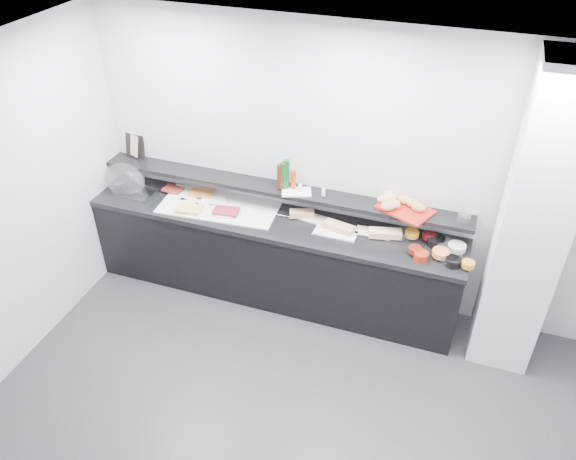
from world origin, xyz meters
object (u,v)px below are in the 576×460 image
(condiment_tray, at_px, (296,192))
(carafe, at_px, (466,208))
(framed_print, at_px, (135,144))
(bread_tray, at_px, (405,209))
(sandwich_plate_mid, at_px, (335,233))
(cloche_base, at_px, (136,192))

(condiment_tray, height_order, carafe, carafe)
(framed_print, xyz_separation_m, carafe, (3.28, -0.14, 0.02))
(bread_tray, bearing_deg, condiment_tray, -153.50)
(framed_print, distance_m, bread_tray, 2.78)
(framed_print, bearing_deg, carafe, -3.13)
(sandwich_plate_mid, height_order, carafe, carafe)
(framed_print, distance_m, condiment_tray, 1.79)
(carafe, bearing_deg, condiment_tray, -179.77)
(condiment_tray, xyz_separation_m, carafe, (1.50, 0.01, 0.14))
(cloche_base, xyz_separation_m, condiment_tray, (1.64, 0.17, 0.24))
(sandwich_plate_mid, bearing_deg, bread_tray, 19.91)
(cloche_base, distance_m, condiment_tray, 1.66)
(carafe, bearing_deg, cloche_base, -176.72)
(condiment_tray, height_order, bread_tray, bread_tray)
(sandwich_plate_mid, xyz_separation_m, carafe, (1.06, 0.17, 0.39))
(cloche_base, xyz_separation_m, framed_print, (-0.14, 0.32, 0.36))
(sandwich_plate_mid, bearing_deg, cloche_base, -179.34)
(sandwich_plate_mid, relative_size, framed_print, 1.48)
(framed_print, bearing_deg, sandwich_plate_mid, -8.77)
(cloche_base, distance_m, bread_tray, 2.65)
(framed_print, height_order, condiment_tray, framed_print)
(cloche_base, bearing_deg, bread_tray, 12.30)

